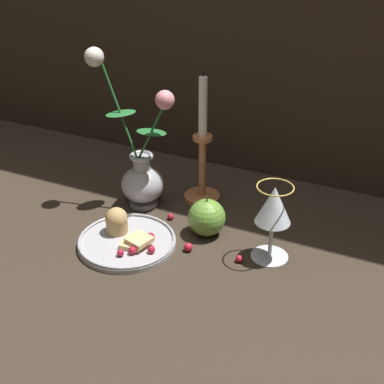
% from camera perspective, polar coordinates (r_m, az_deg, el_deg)
% --- Properties ---
extents(ground_plane, '(2.40, 2.40, 0.00)m').
position_cam_1_polar(ground_plane, '(1.17, -0.62, -4.32)').
color(ground_plane, '#33281E').
rests_on(ground_plane, ground).
extents(vase, '(0.20, 0.10, 0.37)m').
position_cam_1_polar(vase, '(1.23, -5.48, 2.39)').
color(vase, '#A3A3A8').
rests_on(vase, ground_plane).
extents(plate_with_pastries, '(0.21, 0.21, 0.07)m').
position_cam_1_polar(plate_with_pastries, '(1.13, -7.11, -4.82)').
color(plate_with_pastries, '#A3A3A8').
rests_on(plate_with_pastries, ground_plane).
extents(wine_glass, '(0.08, 0.08, 0.16)m').
position_cam_1_polar(wine_glass, '(1.04, 8.69, -1.71)').
color(wine_glass, silver).
rests_on(wine_glass, ground_plane).
extents(candlestick, '(0.09, 0.09, 0.31)m').
position_cam_1_polar(candlestick, '(1.24, 1.11, 3.37)').
color(candlestick, '#B77042').
rests_on(candlestick, ground_plane).
extents(apple_beside_vase, '(0.08, 0.08, 0.09)m').
position_cam_1_polar(apple_beside_vase, '(1.14, 1.58, -2.73)').
color(apple_beside_vase, '#669938').
rests_on(apple_beside_vase, ground_plane).
extents(berry_near_plate, '(0.01, 0.01, 0.01)m').
position_cam_1_polar(berry_near_plate, '(1.21, -2.29, -2.63)').
color(berry_near_plate, '#AD192D').
rests_on(berry_near_plate, ground_plane).
extents(berry_front_center, '(0.02, 0.02, 0.02)m').
position_cam_1_polar(berry_front_center, '(1.10, -0.41, -5.90)').
color(berry_front_center, '#AD192D').
rests_on(berry_front_center, ground_plane).
extents(berry_by_glass_stem, '(0.01, 0.01, 0.01)m').
position_cam_1_polar(berry_by_glass_stem, '(1.08, 5.06, -7.10)').
color(berry_by_glass_stem, '#AD192D').
rests_on(berry_by_glass_stem, ground_plane).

